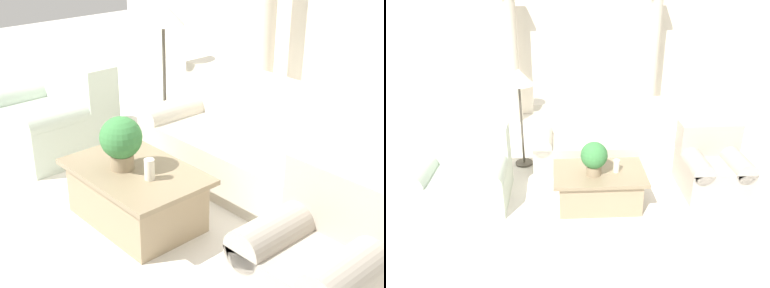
{
  "view_description": "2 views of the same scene",
  "coord_description": "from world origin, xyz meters",
  "views": [
    {
      "loc": [
        3.03,
        -2.55,
        2.36
      ],
      "look_at": [
        0.06,
        0.08,
        0.58
      ],
      "focal_mm": 50.0,
      "sensor_mm": 36.0,
      "label": 1
    },
    {
      "loc": [
        -0.56,
        -4.5,
        2.76
      ],
      "look_at": [
        -0.31,
        0.02,
        0.66
      ],
      "focal_mm": 35.0,
      "sensor_mm": 36.0,
      "label": 2
    }
  ],
  "objects": [
    {
      "name": "column_right",
      "position": [
        1.27,
        2.65,
        1.24
      ],
      "size": [
        0.31,
        0.31,
        2.43
      ],
      "color": "beige",
      "rests_on": "ground_plane"
    },
    {
      "name": "loveseat",
      "position": [
        -1.83,
        -0.16,
        0.37
      ],
      "size": [
        1.19,
        0.97,
        0.92
      ],
      "color": "beige",
      "rests_on": "ground_plane"
    },
    {
      "name": "ground_plane",
      "position": [
        0.0,
        0.0,
        0.0
      ],
      "size": [
        16.0,
        16.0,
        0.0
      ],
      "primitive_type": "plane",
      "color": "silver"
    },
    {
      "name": "potted_plant",
      "position": [
        -0.14,
        -0.47,
        0.71
      ],
      "size": [
        0.33,
        0.33,
        0.43
      ],
      "color": "#937F60",
      "rests_on": "coffee_table"
    },
    {
      "name": "wall_back",
      "position": [
        0.0,
        3.04,
        1.6
      ],
      "size": [
        10.0,
        0.06,
        3.2
      ],
      "color": "silver",
      "rests_on": "ground_plane"
    },
    {
      "name": "floor_lamp",
      "position": [
        -1.12,
        0.74,
        1.3
      ],
      "size": [
        0.43,
        0.43,
        1.51
      ],
      "color": "#4C473D",
      "rests_on": "ground_plane"
    },
    {
      "name": "coffee_table",
      "position": [
        -0.07,
        -0.41,
        0.24
      ],
      "size": [
        1.15,
        0.75,
        0.47
      ],
      "color": "#998466",
      "rests_on": "ground_plane"
    },
    {
      "name": "pillar_candle",
      "position": [
        0.14,
        -0.42,
        0.55
      ],
      "size": [
        0.08,
        0.08,
        0.17
      ],
      "color": "silver",
      "rests_on": "coffee_table"
    },
    {
      "name": "sofa_long",
      "position": [
        0.23,
        0.81,
        0.36
      ],
      "size": [
        2.35,
        0.97,
        0.92
      ],
      "color": "beige",
      "rests_on": "ground_plane"
    },
    {
      "name": "column_left",
      "position": [
        -1.41,
        2.65,
        1.24
      ],
      "size": [
        0.31,
        0.31,
        2.43
      ],
      "color": "beige",
      "rests_on": "ground_plane"
    },
    {
      "name": "armchair",
      "position": [
        1.51,
        -0.1,
        0.36
      ],
      "size": [
        0.83,
        0.86,
        0.88
      ],
      "color": "#ADA393",
      "rests_on": "ground_plane"
    }
  ]
}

